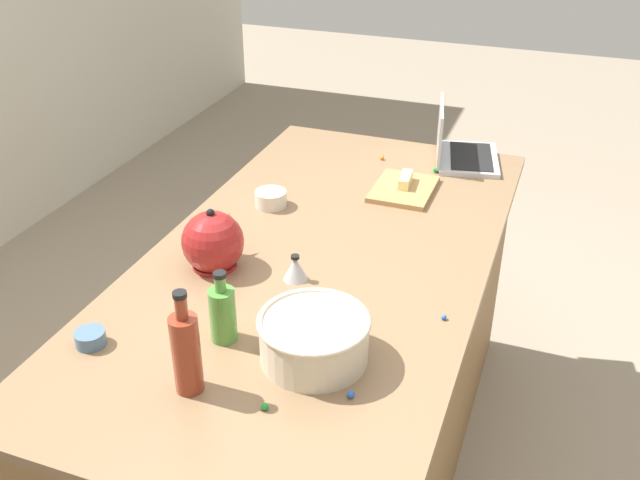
{
  "coord_description": "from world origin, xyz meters",
  "views": [
    {
      "loc": [
        -1.74,
        -0.64,
        2.01
      ],
      "look_at": [
        0.0,
        0.0,
        0.95
      ],
      "focal_mm": 40.71,
      "sensor_mm": 36.0,
      "label": 1
    }
  ],
  "objects_px": {
    "laptop": "(459,149)",
    "butter_stick_left": "(405,180)",
    "ramekin_medium": "(271,199)",
    "bottle_soy": "(186,351)",
    "ramekin_small": "(90,338)",
    "kitchen_timer": "(295,268)",
    "cutting_board": "(404,189)",
    "kettle": "(213,242)",
    "mixing_bowl_large": "(314,338)",
    "bottle_olive": "(223,313)"
  },
  "relations": [
    {
      "from": "mixing_bowl_large",
      "to": "cutting_board",
      "type": "bearing_deg",
      "value": 1.78
    },
    {
      "from": "kitchen_timer",
      "to": "laptop",
      "type": "bearing_deg",
      "value": -15.26
    },
    {
      "from": "bottle_soy",
      "to": "butter_stick_left",
      "type": "bearing_deg",
      "value": -9.43
    },
    {
      "from": "butter_stick_left",
      "to": "ramekin_medium",
      "type": "xyz_separation_m",
      "value": [
        -0.28,
        0.39,
        -0.01
      ]
    },
    {
      "from": "bottle_soy",
      "to": "butter_stick_left",
      "type": "distance_m",
      "value": 1.2
    },
    {
      "from": "bottle_olive",
      "to": "ramekin_medium",
      "type": "distance_m",
      "value": 0.73
    },
    {
      "from": "bottle_soy",
      "to": "kettle",
      "type": "distance_m",
      "value": 0.53
    },
    {
      "from": "bottle_olive",
      "to": "bottle_soy",
      "type": "bearing_deg",
      "value": -176.84
    },
    {
      "from": "kettle",
      "to": "ramekin_medium",
      "type": "xyz_separation_m",
      "value": [
        0.41,
        0.0,
        -0.05
      ]
    },
    {
      "from": "cutting_board",
      "to": "butter_stick_left",
      "type": "bearing_deg",
      "value": 0.0
    },
    {
      "from": "bottle_soy",
      "to": "ramekin_medium",
      "type": "bearing_deg",
      "value": 12.17
    },
    {
      "from": "butter_stick_left",
      "to": "ramekin_medium",
      "type": "relative_size",
      "value": 1.04
    },
    {
      "from": "laptop",
      "to": "ramekin_medium",
      "type": "relative_size",
      "value": 3.28
    },
    {
      "from": "laptop",
      "to": "bottle_olive",
      "type": "distance_m",
      "value": 1.35
    },
    {
      "from": "ramekin_medium",
      "to": "kitchen_timer",
      "type": "distance_m",
      "value": 0.46
    },
    {
      "from": "butter_stick_left",
      "to": "kitchen_timer",
      "type": "bearing_deg",
      "value": 167.99
    },
    {
      "from": "laptop",
      "to": "kitchen_timer",
      "type": "bearing_deg",
      "value": 164.74
    },
    {
      "from": "kettle",
      "to": "cutting_board",
      "type": "distance_m",
      "value": 0.78
    },
    {
      "from": "mixing_bowl_large",
      "to": "ramekin_small",
      "type": "bearing_deg",
      "value": 104.73
    },
    {
      "from": "ramekin_small",
      "to": "kitchen_timer",
      "type": "distance_m",
      "value": 0.58
    },
    {
      "from": "mixing_bowl_large",
      "to": "kitchen_timer",
      "type": "distance_m",
      "value": 0.36
    },
    {
      "from": "bottle_soy",
      "to": "kettle",
      "type": "xyz_separation_m",
      "value": [
        0.49,
        0.19,
        -0.03
      ]
    },
    {
      "from": "ramekin_small",
      "to": "ramekin_medium",
      "type": "distance_m",
      "value": 0.85
    },
    {
      "from": "kitchen_timer",
      "to": "mixing_bowl_large",
      "type": "bearing_deg",
      "value": -150.8
    },
    {
      "from": "kettle",
      "to": "butter_stick_left",
      "type": "distance_m",
      "value": 0.79
    },
    {
      "from": "mixing_bowl_large",
      "to": "bottle_olive",
      "type": "relative_size",
      "value": 1.39
    },
    {
      "from": "butter_stick_left",
      "to": "bottle_soy",
      "type": "bearing_deg",
      "value": 170.57
    },
    {
      "from": "kettle",
      "to": "cutting_board",
      "type": "relative_size",
      "value": 0.81
    },
    {
      "from": "kettle",
      "to": "ramekin_small",
      "type": "height_order",
      "value": "kettle"
    },
    {
      "from": "mixing_bowl_large",
      "to": "kettle",
      "type": "relative_size",
      "value": 1.27
    },
    {
      "from": "bottle_soy",
      "to": "mixing_bowl_large",
      "type": "bearing_deg",
      "value": -48.83
    },
    {
      "from": "laptop",
      "to": "mixing_bowl_large",
      "type": "height_order",
      "value": "laptop"
    },
    {
      "from": "laptop",
      "to": "cutting_board",
      "type": "relative_size",
      "value": 1.33
    },
    {
      "from": "bottle_soy",
      "to": "ramekin_small",
      "type": "bearing_deg",
      "value": 79.46
    },
    {
      "from": "mixing_bowl_large",
      "to": "cutting_board",
      "type": "height_order",
      "value": "mixing_bowl_large"
    },
    {
      "from": "mixing_bowl_large",
      "to": "bottle_soy",
      "type": "distance_m",
      "value": 0.3
    },
    {
      "from": "cutting_board",
      "to": "ramekin_small",
      "type": "height_order",
      "value": "ramekin_small"
    },
    {
      "from": "laptop",
      "to": "butter_stick_left",
      "type": "bearing_deg",
      "value": 158.12
    },
    {
      "from": "mixing_bowl_large",
      "to": "cutting_board",
      "type": "relative_size",
      "value": 1.03
    },
    {
      "from": "mixing_bowl_large",
      "to": "ramekin_medium",
      "type": "relative_size",
      "value": 2.54
    },
    {
      "from": "kettle",
      "to": "cutting_board",
      "type": "height_order",
      "value": "kettle"
    },
    {
      "from": "bottle_olive",
      "to": "cutting_board",
      "type": "bearing_deg",
      "value": -12.07
    },
    {
      "from": "ramekin_small",
      "to": "laptop",
      "type": "bearing_deg",
      "value": -23.67
    },
    {
      "from": "laptop",
      "to": "kitchen_timer",
      "type": "distance_m",
      "value": 1.03
    },
    {
      "from": "bottle_soy",
      "to": "ramekin_small",
      "type": "distance_m",
      "value": 0.33
    },
    {
      "from": "cutting_board",
      "to": "ramekin_medium",
      "type": "bearing_deg",
      "value": 123.82
    },
    {
      "from": "ramekin_small",
      "to": "kitchen_timer",
      "type": "height_order",
      "value": "kitchen_timer"
    },
    {
      "from": "ramekin_medium",
      "to": "kitchen_timer",
      "type": "bearing_deg",
      "value": -147.75
    },
    {
      "from": "laptop",
      "to": "ramekin_medium",
      "type": "distance_m",
      "value": 0.79
    },
    {
      "from": "butter_stick_left",
      "to": "ramekin_small",
      "type": "height_order",
      "value": "butter_stick_left"
    }
  ]
}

